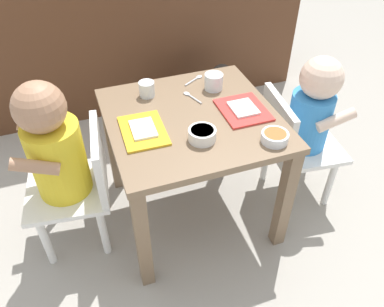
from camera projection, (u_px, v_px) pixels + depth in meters
ground_plane at (192, 210)px, 1.63m from camera, size 7.00×7.00×0.00m
kitchen_cabinet_back at (128, 7)px, 2.00m from camera, size 1.83×0.36×1.02m
dining_table at (192, 136)px, 1.37m from camera, size 0.57×0.57×0.48m
seated_child_left at (59, 153)px, 1.25m from camera, size 0.31×0.31×0.68m
seated_child_right at (308, 116)px, 1.45m from camera, size 0.31×0.31×0.64m
dog at (196, 91)px, 1.98m from camera, size 0.42×0.23×0.29m
food_tray_left at (143, 130)px, 1.25m from camera, size 0.14×0.20×0.02m
food_tray_right at (243, 109)px, 1.33m from camera, size 0.15×0.18×0.02m
water_cup_left at (147, 90)px, 1.40m from camera, size 0.06×0.06×0.06m
water_cup_right at (214, 83)px, 1.43m from camera, size 0.07×0.07×0.06m
veggie_bowl_far at (275, 137)px, 1.20m from camera, size 0.09×0.09×0.03m
cereal_bowl_right_side at (202, 134)px, 1.20m from camera, size 0.09×0.09×0.04m
spoon_by_left_tray at (191, 96)px, 1.40m from camera, size 0.05×0.10×0.01m
spoon_by_right_tray at (195, 79)px, 1.50m from camera, size 0.09×0.06×0.01m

